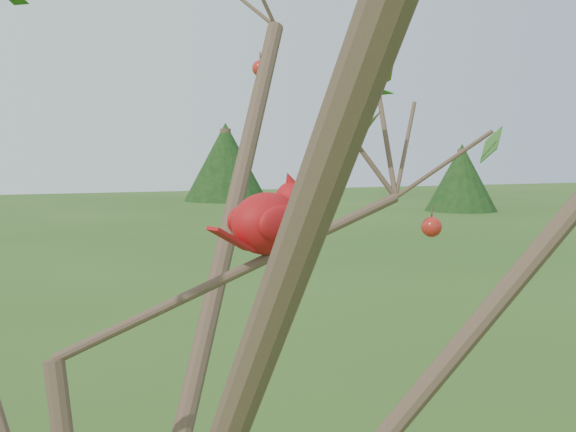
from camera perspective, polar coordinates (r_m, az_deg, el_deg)
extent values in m
sphere|color=#B12318|center=(1.41, 11.27, -0.84)|extent=(0.04, 0.04, 0.04)
sphere|color=#B12318|center=(1.82, -2.22, 11.59)|extent=(0.04, 0.04, 0.04)
ellipsoid|color=#B20F18|center=(1.25, -1.69, -0.60)|extent=(0.16, 0.14, 0.11)
sphere|color=#B20F18|center=(1.28, 0.34, 1.35)|extent=(0.08, 0.08, 0.06)
cone|color=#B20F18|center=(1.28, 0.17, 2.74)|extent=(0.05, 0.05, 0.05)
cone|color=#D85914|center=(1.31, 1.35, 1.27)|extent=(0.03, 0.03, 0.02)
ellipsoid|color=black|center=(1.30, 1.02, 1.20)|extent=(0.03, 0.04, 0.03)
cube|color=#B20F18|center=(1.20, -4.50, -1.84)|extent=(0.09, 0.06, 0.05)
ellipsoid|color=#B20F18|center=(1.28, -3.10, -0.33)|extent=(0.10, 0.06, 0.06)
ellipsoid|color=#B20F18|center=(1.21, -0.58, -0.61)|extent=(0.10, 0.06, 0.06)
cylinder|color=#463125|center=(33.78, -4.95, 4.06)|extent=(0.50, 0.50, 3.35)
cone|color=black|center=(33.78, -4.95, 4.30)|extent=(3.91, 3.91, 3.63)
cylinder|color=#463125|center=(28.62, 13.54, 2.79)|extent=(0.36, 0.36, 2.39)
cone|color=black|center=(28.61, 13.54, 2.98)|extent=(2.79, 2.79, 2.59)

